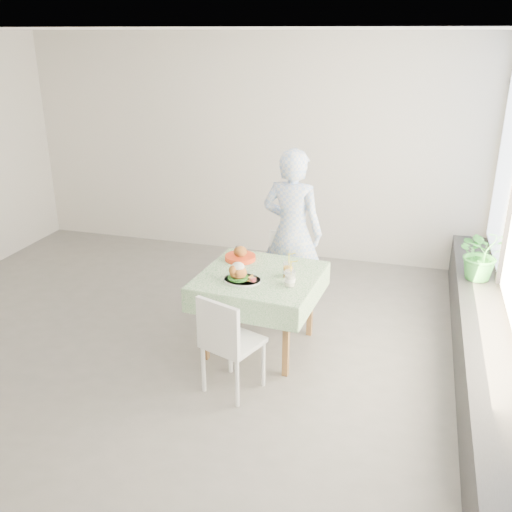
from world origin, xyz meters
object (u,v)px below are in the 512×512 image
(diner, at_px, (292,232))
(juice_cup_orange, at_px, (288,271))
(main_dish, at_px, (240,275))
(chair_far, at_px, (287,290))
(chair_near, at_px, (232,361))
(potted_plant, at_px, (482,253))
(cafe_table, at_px, (260,302))

(diner, relative_size, juice_cup_orange, 6.29)
(main_dish, bearing_deg, chair_far, 77.09)
(diner, bearing_deg, main_dish, 85.19)
(diner, bearing_deg, chair_near, 92.95)
(chair_near, xyz_separation_m, diner, (0.13, 1.59, 0.60))
(potted_plant, bearing_deg, juice_cup_orange, -148.67)
(chair_near, height_order, main_dish, main_dish)
(cafe_table, xyz_separation_m, chair_far, (0.09, 0.74, -0.20))
(cafe_table, distance_m, potted_plant, 2.24)
(chair_far, bearing_deg, cafe_table, -96.73)
(main_dish, bearing_deg, diner, 77.70)
(chair_near, relative_size, diner, 0.50)
(chair_near, bearing_deg, juice_cup_orange, 69.04)
(cafe_table, bearing_deg, juice_cup_orange, 1.68)
(chair_far, height_order, main_dish, main_dish)
(main_dish, distance_m, potted_plant, 2.42)
(chair_near, bearing_deg, chair_far, 85.66)
(chair_near, distance_m, potted_plant, 2.71)
(chair_far, relative_size, potted_plant, 1.61)
(main_dish, bearing_deg, cafe_table, 56.15)
(cafe_table, relative_size, juice_cup_orange, 4.05)
(cafe_table, distance_m, diner, 0.95)
(cafe_table, bearing_deg, main_dish, -123.85)
(potted_plant, bearing_deg, chair_near, -138.18)
(chair_far, xyz_separation_m, chair_near, (-0.11, -1.48, 0.00))
(chair_near, height_order, diner, diner)
(main_dish, bearing_deg, chair_near, -79.47)
(cafe_table, distance_m, chair_near, 0.76)
(cafe_table, xyz_separation_m, main_dish, (-0.13, -0.19, 0.34))
(juice_cup_orange, xyz_separation_m, potted_plant, (1.70, 1.04, -0.04))
(chair_far, height_order, chair_near, chair_near)
(main_dish, distance_m, juice_cup_orange, 0.43)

